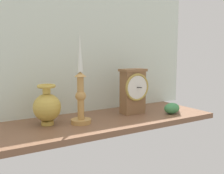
{
  "coord_description": "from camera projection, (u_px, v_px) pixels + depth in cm",
  "views": [
    {
      "loc": [
        -56.1,
        -98.78,
        29.28
      ],
      "look_at": [
        3.14,
        0.0,
        14.0
      ],
      "focal_mm": 41.64,
      "sensor_mm": 36.0,
      "label": 1
    }
  ],
  "objects": [
    {
      "name": "back_wall",
      "position": [
        87.0,
        46.0,
        1.28
      ],
      "size": [
        120.0,
        2.0,
        65.0
      ],
      "primitive_type": "cube",
      "color": "silver",
      "rests_on": "ground_plane"
    },
    {
      "name": "ground_plane",
      "position": [
        106.0,
        121.0,
        1.17
      ],
      "size": [
        100.0,
        36.0,
        2.4
      ],
      "primitive_type": "cube",
      "color": "brown"
    },
    {
      "name": "brass_vase_bulbous",
      "position": [
        47.0,
        106.0,
        1.05
      ],
      "size": [
        11.29,
        11.29,
        16.61
      ],
      "color": "gold",
      "rests_on": "ground_plane"
    },
    {
      "name": "candlestick_tall_left",
      "position": [
        81.0,
        94.0,
        1.07
      ],
      "size": [
        8.51,
        8.51,
        37.13
      ],
      "color": "#BB8B48",
      "rests_on": "ground_plane"
    },
    {
      "name": "mantel_clock",
      "position": [
        133.0,
        90.0,
        1.24
      ],
      "size": [
        13.17,
        9.51,
        21.6
      ],
      "color": "brown",
      "rests_on": "ground_plane"
    },
    {
      "name": "ivy_sprig",
      "position": [
        172.0,
        108.0,
        1.25
      ],
      "size": [
        8.39,
        5.87,
        5.19
      ],
      "color": "#418B4F",
      "rests_on": "ground_plane"
    }
  ]
}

